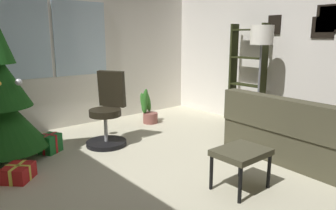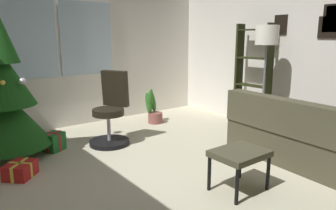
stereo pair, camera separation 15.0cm
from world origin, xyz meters
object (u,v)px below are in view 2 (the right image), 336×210
at_px(gift_box_green, 54,142).
at_px(floor_lamp, 266,44).
at_px(office_chair, 111,116).
at_px(footstool, 240,156).
at_px(holiday_tree, 4,97).
at_px(couch, 332,143).
at_px(bookshelf, 252,83).
at_px(gift_box_red, 20,170).
at_px(potted_plant, 152,109).

bearing_deg(gift_box_green, floor_lamp, -25.11).
distance_m(gift_box_green, floor_lamp, 3.29).
bearing_deg(office_chair, footstool, -80.60).
bearing_deg(holiday_tree, couch, -41.01).
distance_m(holiday_tree, bookshelf, 3.69).
xyz_separation_m(couch, floor_lamp, (0.29, 1.21, 1.11)).
bearing_deg(footstool, office_chair, 99.40).
bearing_deg(floor_lamp, bookshelf, 55.75).
bearing_deg(holiday_tree, footstool, -55.31).
bearing_deg(gift_box_red, potted_plant, 21.53).
xyz_separation_m(gift_box_red, potted_plant, (2.41, 0.95, 0.17)).
relative_size(office_chair, potted_plant, 1.64).
height_order(gift_box_green, floor_lamp, floor_lamp).
bearing_deg(potted_plant, gift_box_red, -158.47).
distance_m(office_chair, floor_lamp, 2.47).
xyz_separation_m(couch, gift_box_red, (-3.01, 1.89, -0.19)).
distance_m(office_chair, bookshelf, 2.40).
distance_m(couch, floor_lamp, 1.67).
distance_m(footstool, holiday_tree, 2.87).
xyz_separation_m(gift_box_red, bookshelf, (3.61, -0.24, 0.66)).
relative_size(footstool, potted_plant, 0.83).
bearing_deg(bookshelf, gift_box_green, 164.46).
bearing_deg(potted_plant, holiday_tree, -173.98).
xyz_separation_m(couch, bookshelf, (0.59, 1.65, 0.46)).
xyz_separation_m(holiday_tree, bookshelf, (3.57, -0.94, -0.04)).
relative_size(gift_box_red, bookshelf, 0.23).
bearing_deg(floor_lamp, potted_plant, 118.81).
relative_size(couch, potted_plant, 3.46).
xyz_separation_m(footstool, gift_box_red, (-1.65, 1.64, -0.28)).
bearing_deg(floor_lamp, office_chair, 151.42).
bearing_deg(holiday_tree, gift_box_green, -10.34).
relative_size(office_chair, bookshelf, 0.60).
bearing_deg(office_chair, gift_box_green, 165.03).
relative_size(holiday_tree, gift_box_red, 5.85).
xyz_separation_m(gift_box_green, potted_plant, (1.85, 0.35, 0.13)).
xyz_separation_m(footstool, holiday_tree, (-1.62, 2.34, 0.42)).
relative_size(gift_box_green, potted_plant, 0.51).
distance_m(footstool, gift_box_red, 2.34).
bearing_deg(gift_box_green, potted_plant, 10.63).
bearing_deg(gift_box_green, gift_box_red, -132.93).
distance_m(bookshelf, potted_plant, 1.76).
height_order(couch, gift_box_red, couch).
relative_size(holiday_tree, bookshelf, 1.36).
height_order(office_chair, floor_lamp, floor_lamp).
xyz_separation_m(gift_box_red, floor_lamp, (3.31, -0.68, 1.31)).
relative_size(footstool, holiday_tree, 0.22).
bearing_deg(potted_plant, couch, -77.99).
bearing_deg(office_chair, gift_box_red, -162.99).
relative_size(bookshelf, potted_plant, 2.72).
distance_m(footstool, floor_lamp, 2.17).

